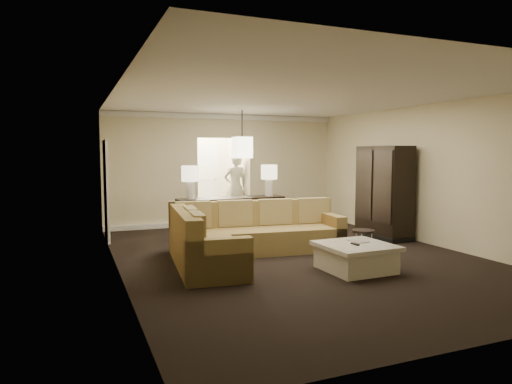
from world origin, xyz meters
name	(u,v)px	position (x,y,z in m)	size (l,w,h in m)	color
ground	(295,257)	(0.00, 0.00, 0.00)	(8.00, 8.00, 0.00)	black
wall_back	(224,170)	(0.00, 4.00, 1.40)	(6.00, 0.04, 2.80)	beige
wall_front	(492,200)	(0.00, -4.00, 1.40)	(6.00, 0.04, 2.80)	beige
wall_left	(117,182)	(-3.00, 0.00, 1.40)	(0.04, 8.00, 2.80)	beige
wall_right	(431,175)	(3.00, 0.00, 1.40)	(0.04, 8.00, 2.80)	beige
ceiling	(297,96)	(0.00, 0.00, 2.80)	(6.00, 8.00, 0.02)	white
crown_molding	(225,117)	(0.00, 3.95, 2.73)	(6.00, 0.10, 0.12)	white
baseboard	(225,222)	(0.00, 3.95, 0.06)	(6.00, 0.10, 0.12)	white
side_door	(106,191)	(-2.97, 2.80, 1.05)	(0.05, 0.90, 2.10)	silver
foyer	(210,171)	(0.00, 5.34, 1.30)	(1.44, 2.02, 2.80)	beige
sectional_sofa	(243,236)	(-0.88, 0.30, 0.38)	(3.39, 2.61, 0.95)	brown
coffee_table	(356,257)	(0.43, -1.20, 0.22)	(1.08, 1.08, 0.44)	silver
console_table	(231,214)	(-0.51, 2.00, 0.53)	(2.31, 0.60, 0.89)	black
armoire	(383,194)	(2.59, 0.94, 0.95)	(0.59, 1.37, 1.97)	black
drink_table	(363,238)	(1.04, -0.53, 0.35)	(0.40, 0.40, 0.50)	black
table_lamp_left	(190,177)	(-1.40, 1.97, 1.34)	(0.36, 0.36, 0.68)	silver
table_lamp_right	(269,175)	(0.38, 2.03, 1.34)	(0.36, 0.36, 0.68)	silver
pendant_light	(242,147)	(0.00, 2.70, 1.95)	(0.38, 0.38, 1.09)	black
person	(235,184)	(0.45, 4.44, 1.00)	(0.72, 0.48, 2.00)	beige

